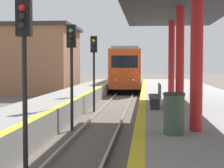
{
  "coord_description": "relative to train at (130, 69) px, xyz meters",
  "views": [
    {
      "loc": [
        1.81,
        -2.6,
        2.63
      ],
      "look_at": [
        -0.28,
        20.24,
        1.44
      ],
      "focal_mm": 60.0,
      "sensor_mm": 36.0,
      "label": 1
    }
  ],
  "objects": [
    {
      "name": "train",
      "position": [
        0.0,
        0.0,
        0.0
      ],
      "size": [
        2.77,
        22.45,
        4.23
      ],
      "color": "black",
      "rests_on": "ground"
    },
    {
      "name": "trash_bin",
      "position": [
        2.47,
        -33.38,
        -0.68
      ],
      "size": [
        0.52,
        0.52,
        1.0
      ],
      "color": "#384C38",
      "rests_on": "platform_right"
    },
    {
      "name": "station_building",
      "position": [
        -10.99,
        -8.06,
        0.97
      ],
      "size": [
        12.62,
        8.16,
        6.22
      ],
      "color": "#9E6B4C",
      "rests_on": "ground"
    },
    {
      "name": "signal_near",
      "position": [
        -1.07,
        -33.69,
        0.8
      ],
      "size": [
        0.36,
        0.31,
        4.2
      ],
      "color": "black",
      "rests_on": "ground"
    },
    {
      "name": "bench",
      "position": [
        2.2,
        -27.86,
        -0.7
      ],
      "size": [
        0.44,
        1.67,
        0.92
      ],
      "color": "#4C4C51",
      "rests_on": "platform_right"
    },
    {
      "name": "signal_far",
      "position": [
        -1.07,
        -21.8,
        0.8
      ],
      "size": [
        0.36,
        0.31,
        4.2
      ],
      "color": "black",
      "rests_on": "ground"
    },
    {
      "name": "signal_mid",
      "position": [
        -1.13,
        -27.75,
        0.8
      ],
      "size": [
        0.36,
        0.31,
        4.2
      ],
      "color": "black",
      "rests_on": "ground"
    }
  ]
}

